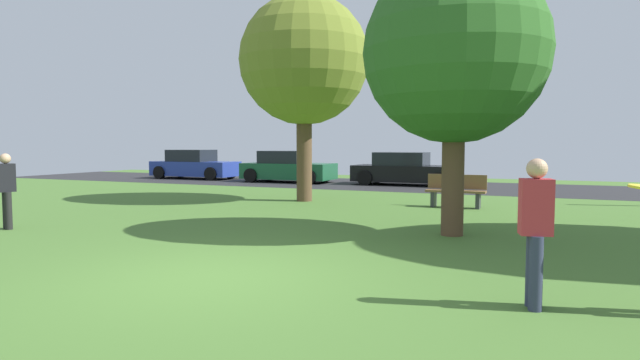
% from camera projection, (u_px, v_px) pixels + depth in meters
% --- Properties ---
extents(ground_plane, '(44.00, 44.00, 0.00)m').
position_uv_depth(ground_plane, '(214.00, 277.00, 6.90)').
color(ground_plane, '#47702D').
extents(road_strip, '(44.00, 6.40, 0.01)m').
position_uv_depth(road_strip, '(441.00, 186.00, 21.54)').
color(road_strip, '#28282B').
rests_on(road_strip, ground_plane).
extents(oak_tree_right, '(3.46, 3.46, 5.21)m').
position_uv_depth(oak_tree_right, '(455.00, 52.00, 9.83)').
color(oak_tree_right, brown).
rests_on(oak_tree_right, ground_plane).
extents(birch_tree_lone, '(3.91, 3.91, 6.23)m').
position_uv_depth(birch_tree_lone, '(304.00, 61.00, 15.82)').
color(birch_tree_lone, brown).
rests_on(birch_tree_lone, ground_plane).
extents(person_thrower, '(0.36, 0.30, 1.60)m').
position_uv_depth(person_thrower, '(535.00, 227.00, 5.53)').
color(person_thrower, '#2D334C').
rests_on(person_thrower, ground_plane).
extents(person_bystander, '(0.33, 0.38, 1.55)m').
position_uv_depth(person_bystander, '(6.00, 188.00, 10.73)').
color(person_bystander, black).
rests_on(person_bystander, ground_plane).
extents(parked_car_blue, '(4.40, 1.92, 1.45)m').
position_uv_depth(parked_car_blue, '(194.00, 166.00, 26.43)').
color(parked_car_blue, '#233893').
rests_on(parked_car_blue, ground_plane).
extents(parked_car_green, '(4.17, 2.00, 1.43)m').
position_uv_depth(parked_car_green, '(287.00, 168.00, 24.04)').
color(parked_car_green, '#195633').
rests_on(parked_car_green, ground_plane).
extents(parked_car_black, '(4.47, 1.99, 1.39)m').
position_uv_depth(parked_car_black, '(405.00, 170.00, 22.33)').
color(parked_car_black, black).
rests_on(parked_car_black, ground_plane).
extents(park_bench, '(1.60, 0.45, 0.90)m').
position_uv_depth(park_bench, '(456.00, 191.00, 14.46)').
color(park_bench, brown).
rests_on(park_bench, ground_plane).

